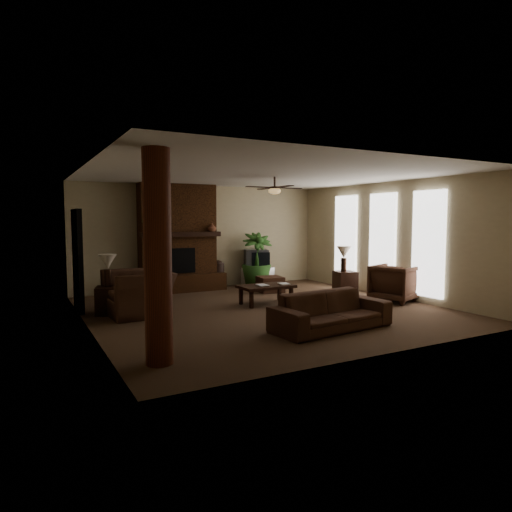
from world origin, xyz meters
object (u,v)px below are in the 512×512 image
side_table_left (109,300)px  side_table_right (345,282)px  armchair_left (138,285)px  ottoman (270,284)px  tv_stand (258,276)px  log_column (158,258)px  coffee_table (266,288)px  armchair_right (395,281)px  lamp_right (344,254)px  lamp_left (108,264)px  sofa (331,305)px  floor_plant (257,271)px  floor_vase (218,272)px

side_table_left → side_table_right: bearing=-1.9°
armchair_left → ottoman: armchair_left is taller
side_table_left → armchair_left: bearing=-32.5°
tv_stand → side_table_right: (1.34, -2.24, 0.03)m
log_column → coffee_table: (3.26, 2.91, -1.03)m
armchair_left → ottoman: 3.88m
armchair_right → side_table_left: (-6.03, 1.71, -0.19)m
log_column → ottoman: size_ratio=4.67×
side_table_left → lamp_right: size_ratio=0.85×
armchair_left → tv_stand: armchair_left is taller
armchair_left → side_table_right: bearing=88.4°
armchair_left → coffee_table: armchair_left is taller
log_column → armchair_right: log_column is taller
side_table_left → lamp_left: size_ratio=0.85×
side_table_right → lamp_right: (-0.05, 0.01, 0.73)m
ottoman → sofa: bearing=-105.1°
armchair_left → floor_plant: bearing=116.5°
tv_stand → side_table_right: size_ratio=1.55×
floor_plant → side_table_right: 2.54m
tv_stand → side_table_right: 2.61m
log_column → side_table_right: 6.80m
armchair_right → tv_stand: (-1.53, 3.76, -0.22)m
armchair_left → floor_vase: armchair_left is taller
armchair_left → armchair_right: 5.70m
sofa → side_table_left: sofa is taller
side_table_left → sofa: bearing=-44.6°
armchair_left → lamp_left: 0.74m
log_column → armchair_left: size_ratio=2.10×
armchair_left → ottoman: bearing=104.2°
coffee_table → tv_stand: bearing=65.0°
ottoman → side_table_left: (-4.19, -0.81, 0.08)m
tv_stand → side_table_left: 4.94m
log_column → armchair_right: size_ratio=2.99×
lamp_right → side_table_right: bearing=-10.7°
ottoman → armchair_right: bearing=-54.0°
armchair_left → tv_stand: size_ratio=1.57×
lamp_right → tv_stand: bearing=120.1°
sofa → armchair_left: size_ratio=1.63×
floor_vase → floor_plant: 1.11m
armchair_right → side_table_left: bearing=54.5°
ottoman → lamp_left: bearing=-169.2°
log_column → armchair_right: 6.36m
floor_plant → lamp_right: 2.56m
side_table_left → log_column: bearing=-89.9°
ottoman → lamp_right: 2.05m
lamp_right → ottoman: bearing=147.9°
armchair_left → side_table_left: 0.67m
sofa → lamp_right: size_ratio=3.34×
coffee_table → side_table_right: bearing=8.8°
sofa → armchair_left: (-2.63, 2.78, 0.16)m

